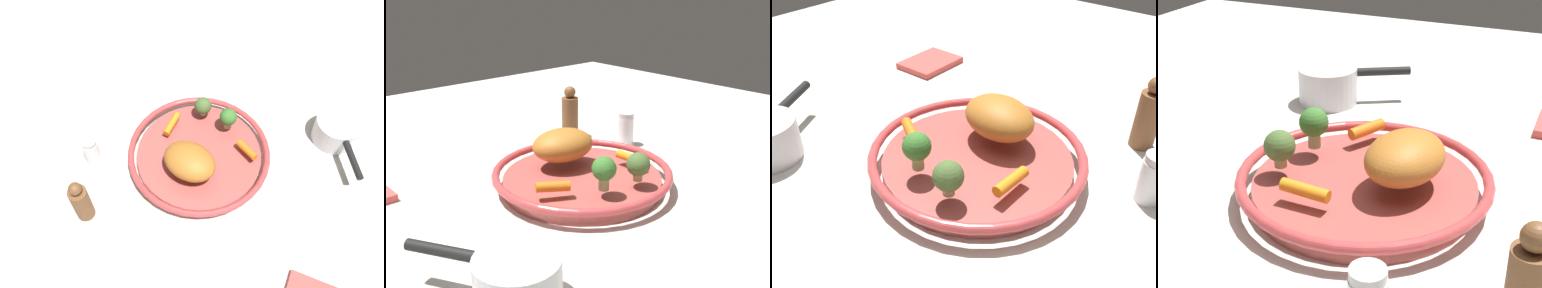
{
  "view_description": "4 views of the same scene",
  "coord_description": "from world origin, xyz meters",
  "views": [
    {
      "loc": [
        -0.52,
        -0.21,
        0.88
      ],
      "look_at": [
        -0.01,
        0.01,
        0.07
      ],
      "focal_mm": 39.11,
      "sensor_mm": 36.0,
      "label": 1
    },
    {
      "loc": [
        0.6,
        -0.56,
        0.39
      ],
      "look_at": [
        -0.02,
        0.01,
        0.08
      ],
      "focal_mm": 43.4,
      "sensor_mm": 36.0,
      "label": 2
    },
    {
      "loc": [
        0.43,
        0.33,
        0.42
      ],
      "look_at": [
        0.02,
        -0.01,
        0.05
      ],
      "focal_mm": 39.21,
      "sensor_mm": 36.0,
      "label": 3
    },
    {
      "loc": [
        -0.26,
        0.63,
        0.41
      ],
      "look_at": [
        0.02,
        -0.0,
        0.07
      ],
      "focal_mm": 54.1,
      "sensor_mm": 36.0,
      "label": 4
    }
  ],
  "objects": [
    {
      "name": "saucepan",
      "position": [
        0.2,
        -0.29,
        0.04
      ],
      "size": [
        0.19,
        0.14,
        0.07
      ],
      "color": "silver",
      "rests_on": "ground_plane"
    },
    {
      "name": "roast_chicken_piece",
      "position": [
        -0.06,
        -0.0,
        0.07
      ],
      "size": [
        0.12,
        0.14,
        0.06
      ],
      "primitive_type": "ellipsoid",
      "rotation": [
        0.0,
        0.0,
        4.53
      ],
      "color": "#B36926",
      "rests_on": "serving_bowl"
    },
    {
      "name": "serving_bowl",
      "position": [
        0.0,
        0.0,
        0.02
      ],
      "size": [
        0.35,
        0.35,
        0.04
      ],
      "color": "#A84C47",
      "rests_on": "ground_plane"
    },
    {
      "name": "baby_carrot_back",
      "position": [
        0.04,
        -0.11,
        0.05
      ],
      "size": [
        0.04,
        0.06,
        0.02
      ],
      "primitive_type": "cylinder",
      "rotation": [
        1.52,
        0.0,
        5.77
      ],
      "color": "orange",
      "rests_on": "serving_bowl"
    },
    {
      "name": "ground_plane",
      "position": [
        0.0,
        0.0,
        0.0
      ],
      "size": [
        1.94,
        1.94,
        0.0
      ],
      "primitive_type": "plane",
      "color": "beige"
    },
    {
      "name": "salt_shaker",
      "position": [
        -0.1,
        0.24,
        0.04
      ],
      "size": [
        0.04,
        0.04,
        0.08
      ],
      "color": "white",
      "rests_on": "ground_plane"
    },
    {
      "name": "broccoli_floret_large",
      "position": [
        0.11,
        0.04,
        0.07
      ],
      "size": [
        0.04,
        0.04,
        0.05
      ],
      "color": "tan",
      "rests_on": "serving_bowl"
    },
    {
      "name": "broccoli_floret_edge",
      "position": [
        0.09,
        -0.04,
        0.08
      ],
      "size": [
        0.04,
        0.04,
        0.06
      ],
      "color": "#9BA666",
      "rests_on": "serving_bowl"
    },
    {
      "name": "pepper_mill",
      "position": [
        -0.24,
        0.18,
        0.06
      ],
      "size": [
        0.04,
        0.04,
        0.13
      ],
      "color": "brown",
      "rests_on": "ground_plane"
    },
    {
      "name": "baby_carrot_center",
      "position": [
        0.04,
        0.09,
        0.05
      ],
      "size": [
        0.07,
        0.02,
        0.02
      ],
      "primitive_type": "cylinder",
      "rotation": [
        1.61,
        0.0,
        4.69
      ],
      "color": "orange",
      "rests_on": "serving_bowl"
    }
  ]
}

